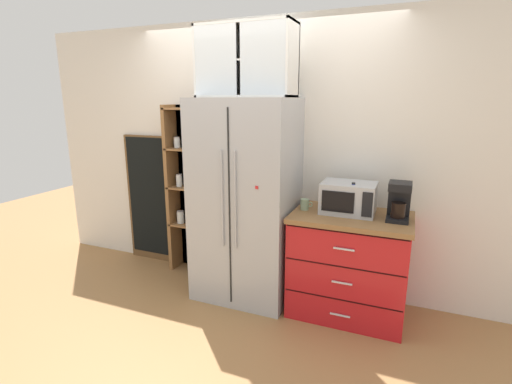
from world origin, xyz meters
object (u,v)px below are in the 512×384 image
(microwave, at_px, (348,198))
(chalkboard_menu, at_px, (151,199))
(coffee_maker, at_px, (399,201))
(mug_sage, at_px, (305,204))
(refrigerator, at_px, (246,201))
(mug_charcoal, at_px, (354,208))
(bottle_cobalt, at_px, (352,201))

(microwave, distance_m, chalkboard_menu, 2.26)
(coffee_maker, distance_m, chalkboard_menu, 2.66)
(microwave, bearing_deg, coffee_maker, -6.02)
(microwave, xyz_separation_m, mug_sage, (-0.36, -0.05, -0.08))
(refrigerator, distance_m, chalkboard_menu, 1.37)
(refrigerator, distance_m, microwave, 0.92)
(mug_charcoal, relative_size, bottle_cobalt, 0.40)
(chalkboard_menu, bearing_deg, coffee_maker, -6.16)
(chalkboard_menu, bearing_deg, mug_sage, -8.96)
(refrigerator, relative_size, coffee_maker, 5.93)
(bottle_cobalt, bearing_deg, mug_charcoal, 88.55)
(mug_sage, height_order, mug_charcoal, mug_sage)
(microwave, relative_size, chalkboard_menu, 0.31)
(refrigerator, height_order, coffee_maker, refrigerator)
(mug_sage, distance_m, bottle_cobalt, 0.41)
(coffee_maker, bearing_deg, mug_charcoal, 169.83)
(mug_charcoal, bearing_deg, bottle_cobalt, -91.45)
(coffee_maker, relative_size, mug_sage, 2.88)
(mug_charcoal, distance_m, bottle_cobalt, 0.12)
(mug_charcoal, height_order, chalkboard_menu, chalkboard_menu)
(mug_charcoal, bearing_deg, refrigerator, -174.39)
(refrigerator, distance_m, mug_charcoal, 0.96)
(coffee_maker, bearing_deg, refrigerator, -178.67)
(refrigerator, relative_size, chalkboard_menu, 1.28)
(chalkboard_menu, bearing_deg, refrigerator, -13.36)
(microwave, relative_size, mug_charcoal, 3.92)
(refrigerator, bearing_deg, mug_sage, 1.96)
(mug_sage, distance_m, mug_charcoal, 0.41)
(refrigerator, relative_size, bottle_cobalt, 6.62)
(bottle_cobalt, height_order, chalkboard_menu, chalkboard_menu)
(coffee_maker, bearing_deg, chalkboard_menu, 173.84)
(mug_sage, xyz_separation_m, chalkboard_menu, (-1.87, 0.30, -0.21))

